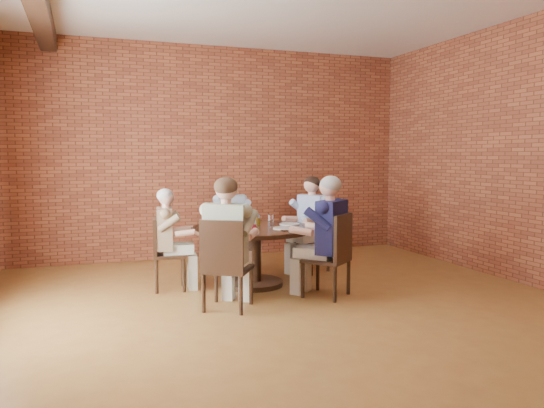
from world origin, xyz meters
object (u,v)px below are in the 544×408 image
object	(u,v)px
chair_a	(314,235)
diner_a	(310,224)
diner_d	(228,244)
diner_b	(231,223)
smartphone	(284,230)
chair_e	(334,253)
dining_table	(253,244)
chair_d	(225,262)
diner_c	(169,240)
diner_e	(326,237)
chair_c	(163,251)
chair_b	(230,233)

from	to	relation	value
chair_a	diner_a	xyz separation A→B (m)	(-0.08, -0.04, 0.16)
diner_a	diner_d	size ratio (longest dim) A/B	0.95
diner_b	diner_d	xyz separation A→B (m)	(-0.59, -2.03, 0.05)
diner_d	smartphone	xyz separation A→B (m)	(0.82, 0.45, 0.05)
chair_a	chair_e	bearing A→B (deg)	-41.46
diner_a	smartphone	xyz separation A→B (m)	(-0.75, -0.94, 0.08)
dining_table	chair_d	size ratio (longest dim) A/B	1.57
chair_a	diner_d	bearing A→B (deg)	-75.63
diner_c	smartphone	distance (m)	1.42
diner_a	diner_b	world-z (taller)	diner_a
chair_e	smartphone	xyz separation A→B (m)	(-0.45, 0.42, 0.23)
diner_d	dining_table	bearing A→B (deg)	-90.00
diner_e	diner_d	bearing A→B (deg)	-35.16
diner_d	diner_c	bearing A→B (deg)	-33.23
chair_c	diner_b	bearing A→B (deg)	-40.77
chair_d	diner_c	bearing A→B (deg)	-37.19
chair_d	chair_a	bearing A→B (deg)	-106.11
diner_a	diner_c	bearing A→B (deg)	-106.29
chair_c	chair_d	bearing A→B (deg)	-148.79
diner_a	diner_d	distance (m)	2.10
diner_c	chair_d	bearing A→B (deg)	-151.82
diner_a	chair_e	distance (m)	1.40
diner_b	chair_e	distance (m)	2.12
chair_c	diner_c	bearing A→B (deg)	-90.00
chair_b	dining_table	bearing A→B (deg)	-90.00
chair_e	diner_a	bearing A→B (deg)	-142.29
diner_c	chair_e	xyz separation A→B (m)	(1.74, -0.99, -0.10)
diner_b	diner_d	size ratio (longest dim) A/B	0.93
dining_table	smartphone	world-z (taller)	smartphone
chair_a	chair_b	world-z (taller)	chair_a
chair_d	chair_c	bearing A→B (deg)	-34.16
chair_a	diner_c	xyz separation A→B (m)	(-2.12, -0.40, 0.11)
chair_e	dining_table	bearing A→B (deg)	-90.00
chair_a	chair_c	distance (m)	2.23
chair_b	diner_e	world-z (taller)	diner_e
diner_d	smartphone	world-z (taller)	diner_d
diner_c	chair_d	world-z (taller)	diner_c
diner_b	chair_c	size ratio (longest dim) A/B	1.48
chair_a	diner_e	size ratio (longest dim) A/B	0.67
chair_d	diner_d	distance (m)	0.21
smartphone	chair_d	bearing A→B (deg)	-152.39
chair_c	chair_a	bearing A→B (deg)	-72.05
chair_e	diner_e	world-z (taller)	diner_e
diner_b	diner_c	xyz separation A→B (m)	(-1.06, -1.01, -0.04)
smartphone	chair_c	bearing A→B (deg)	153.19
diner_c	diner_d	size ratio (longest dim) A/B	0.88
chair_d	chair_e	bearing A→B (deg)	-142.85
diner_a	chair_c	size ratio (longest dim) A/B	1.52
diner_b	diner_e	size ratio (longest dim) A/B	0.93
chair_c	chair_d	distance (m)	1.22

